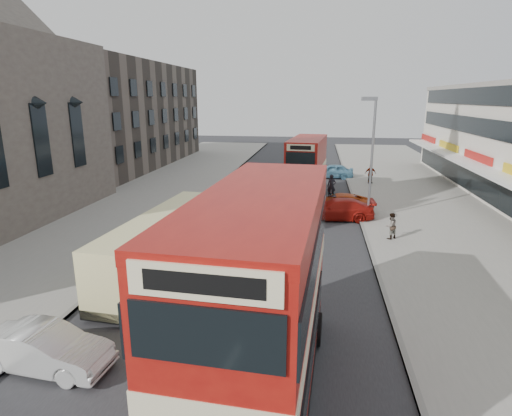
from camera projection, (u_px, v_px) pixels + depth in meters
The scene contains 18 objects.
ground at pixel (198, 390), 11.80m from camera, with size 160.00×160.00×0.00m, color #28282B.
road_surface at pixel (274, 209), 30.91m from camera, with size 12.00×90.00×0.01m, color #28282B.
pavement_right at pixel (443, 215), 29.17m from camera, with size 12.00×90.00×0.15m, color gray.
pavement_left at pixel (122, 203), 32.61m from camera, with size 12.00×90.00×0.15m, color gray.
kerb_left at pixel (195, 205), 31.76m from camera, with size 0.20×90.00×0.16m, color gray.
kerb_right at pixel (357, 212), 30.02m from camera, with size 0.20×90.00×0.16m, color gray.
brick_terrace at pixel (108, 115), 49.71m from camera, with size 14.00×28.00×12.00m, color #66594C.
street_lamp at pixel (371, 150), 26.83m from camera, with size 1.00×0.20×8.12m.
bus_main at pixel (261, 299), 10.81m from camera, with size 3.32×10.39×5.65m.
bus_second at pixel (307, 169), 33.19m from camera, with size 3.17×8.96×4.83m.
coach at pixel (168, 243), 19.21m from camera, with size 3.28×10.14×2.64m.
car_left_front at pixel (45, 349), 12.58m from camera, with size 1.44×4.14×1.36m, color silver.
car_right_a at pixel (337, 209), 28.16m from camera, with size 2.02×4.98×1.44m, color #A71810.
car_right_b at pixel (338, 203), 29.97m from camera, with size 2.24×4.86×1.35m, color #CE4C14.
car_right_c at pixel (332, 171), 42.76m from camera, with size 1.73×4.31×1.47m, color #5C99B8.
pedestrian_near at pixel (391, 226), 23.83m from camera, with size 0.57×0.39×1.55m, color gray.
pedestrian_far at pixel (370, 174), 39.40m from camera, with size 1.08×0.45×1.84m, color gray.
cyclist at pixel (331, 192), 32.91m from camera, with size 0.69×1.63×2.21m.
Camera 1 is at (3.11, -9.71, 8.06)m, focal length 29.07 mm.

